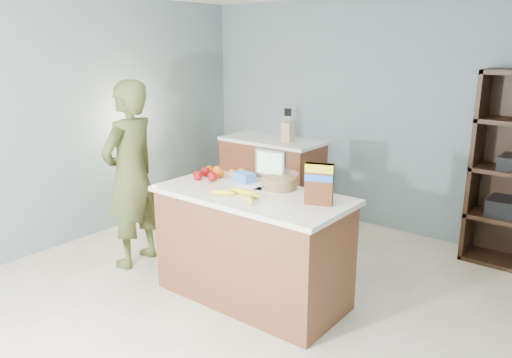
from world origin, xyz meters
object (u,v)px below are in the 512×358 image
Objects in this scene: cereal_box at (319,181)px; counter_peninsula at (252,250)px; tv at (270,165)px; person at (131,175)px.

counter_peninsula is at bearing -172.65° from cereal_box.
cereal_box is (0.61, -0.24, 0.02)m from tv.
person is at bearing -173.50° from counter_peninsula.
person reaches higher than cereal_box.
counter_peninsula is 5.53× the size of tv.
counter_peninsula is 0.87m from cereal_box.
tv is (1.25, 0.46, 0.20)m from person.
cereal_box is at bearing 7.35° from counter_peninsula.
person reaches higher than tv.
tv is at bearing 101.14° from person.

